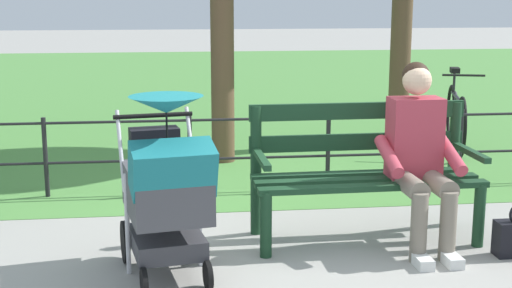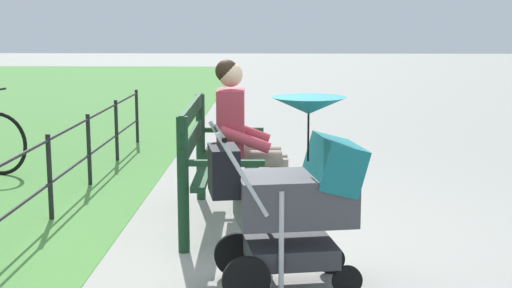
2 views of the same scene
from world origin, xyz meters
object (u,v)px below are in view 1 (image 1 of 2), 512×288
Objects in this scene: stroller at (166,185)px; bicycle at (456,116)px; person_on_bench at (420,151)px; park_bench at (363,166)px.

stroller is 0.71× the size of bicycle.
person_on_bench is 3.45m from bicycle.
person_on_bench is at bearing 146.15° from park_bench.
stroller is 4.75m from bicycle.
person_on_bench is at bearing -167.67° from stroller.
bicycle is at bearing -123.04° from park_bench.
stroller is at bearing 23.31° from park_bench.
person_on_bench reaches higher than park_bench.
park_bench is 0.43m from person_on_bench.
park_bench is at bearing 56.96° from bicycle.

